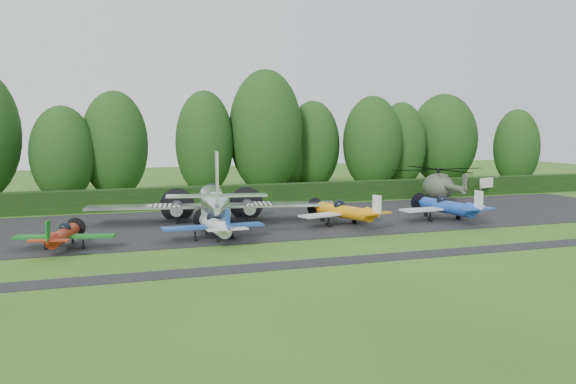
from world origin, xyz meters
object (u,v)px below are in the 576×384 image
object	(u,v)px
light_plane_red	(63,235)
light_plane_blue	(447,207)
transport_plane	(214,203)
light_plane_white	(215,225)
light_plane_orange	(344,211)
helicopter	(439,184)
sign_board	(489,183)

from	to	relation	value
light_plane_red	light_plane_blue	world-z (taller)	light_plane_blue
transport_plane	light_plane_red	xyz separation A→B (m)	(-11.34, -6.54, -0.77)
transport_plane	light_plane_white	bearing A→B (deg)	-114.51
transport_plane	light_plane_blue	xyz separation A→B (m)	(18.44, -4.37, -0.55)
light_plane_white	light_plane_orange	distance (m)	11.40
transport_plane	light_plane_white	size ratio (longest dim) A/B	2.69
light_plane_orange	light_plane_white	bearing A→B (deg)	-148.97
light_plane_blue	helicopter	xyz separation A→B (m)	(6.70, 11.54, 0.63)
light_plane_red	light_plane_orange	world-z (taller)	light_plane_orange
light_plane_red	helicopter	bearing A→B (deg)	4.94
light_plane_red	light_plane_white	size ratio (longest dim) A/B	0.89
helicopter	sign_board	bearing A→B (deg)	8.62
light_plane_red	light_plane_white	bearing A→B (deg)	-15.77
transport_plane	light_plane_orange	size ratio (longest dim) A/B	2.58
transport_plane	sign_board	world-z (taller)	transport_plane
light_plane_blue	transport_plane	bearing A→B (deg)	170.96
light_plane_orange	light_plane_blue	xyz separation A→B (m)	(8.94, -0.65, 0.06)
helicopter	sign_board	size ratio (longest dim) A/B	3.53
transport_plane	light_plane_blue	size ratio (longest dim) A/B	2.46
light_plane_white	light_plane_orange	size ratio (longest dim) A/B	0.96
helicopter	sign_board	xyz separation A→B (m)	(8.93, 3.50, -0.51)
light_plane_orange	helicopter	bearing A→B (deg)	51.44
light_plane_white	helicopter	xyz separation A→B (m)	(26.68, 13.74, 0.74)
light_plane_red	sign_board	size ratio (longest dim) A/B	1.85
light_plane_orange	helicopter	xyz separation A→B (m)	(15.64, 10.89, 0.69)
sign_board	helicopter	bearing A→B (deg)	-138.94
light_plane_red	transport_plane	bearing A→B (deg)	14.33
sign_board	light_plane_red	bearing A→B (deg)	-139.56
helicopter	light_plane_blue	bearing A→B (deg)	-132.89
light_plane_orange	helicopter	distance (m)	19.07
light_plane_white	light_plane_blue	xyz separation A→B (m)	(19.98, 2.19, 0.11)
helicopter	sign_board	world-z (taller)	helicopter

